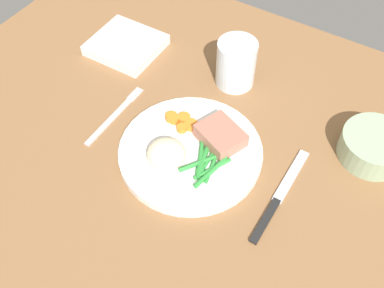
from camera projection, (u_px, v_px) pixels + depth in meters
dining_table at (209, 168)px, 80.41cm from camera, size 120.00×90.00×2.00cm
dinner_plate at (192, 150)px, 80.52cm from camera, size 25.21×25.21×1.60cm
meat_portion at (221, 136)px, 79.82cm from camera, size 9.58×8.76×2.71cm
mashed_potatoes at (166, 154)px, 76.82cm from camera, size 6.59×6.56×3.60cm
carrot_slices at (181, 121)px, 83.00cm from camera, size 6.32×4.45×1.12cm
green_beans at (205, 162)px, 77.47cm from camera, size 7.07×10.14×0.82cm
fork at (115, 116)px, 86.36cm from camera, size 1.44×16.60×0.40cm
knife at (279, 197)px, 75.34cm from camera, size 1.70×20.50×0.64cm
water_glass at (236, 66)px, 89.13cm from camera, size 7.72×7.72×9.56cm
salad_bowl at (374, 145)px, 78.87cm from camera, size 11.68×11.68×4.70cm
napkin at (126, 45)px, 97.60cm from camera, size 14.05×13.07×2.27cm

